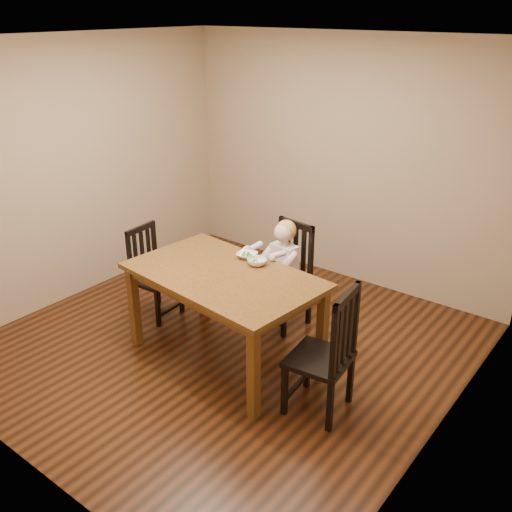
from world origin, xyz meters
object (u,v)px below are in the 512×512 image
Objects in this scene: chair_left at (152,274)px; chair_right at (326,354)px; chair_child at (286,277)px; bowl_peas at (247,255)px; toddler at (283,264)px; bowl_veg at (257,262)px; dining_table at (224,284)px.

chair_left is 2.21m from chair_right.
chair_child is at bearing 117.41° from chair_left.
chair_child reaches higher than bowl_peas.
bowl_veg is (0.06, -0.48, 0.21)m from toddler.
chair_right is (1.10, -0.09, -0.22)m from dining_table.
bowl_peas is at bearing 98.70° from chair_left.
chair_right reaches higher than bowl_veg.
bowl_peas is at bearing 60.22° from chair_right.
chair_right reaches higher than chair_child.
bowl_peas is (-0.11, -0.47, 0.36)m from chair_child.
chair_left is at bearing -172.68° from bowl_veg.
bowl_peas is at bearing 157.86° from bowl_veg.
toddler is at bearing 75.37° from bowl_peas.
chair_right is (1.03, -0.95, 0.02)m from chair_child.
dining_table is at bearing -82.53° from bowl_peas.
chair_left is 0.87× the size of chair_right.
toddler reaches higher than bowl_veg.
chair_right is (2.19, -0.26, 0.07)m from chair_left.
chair_right is 1.29m from bowl_peas.
dining_table is 0.81m from toddler.
bowl_veg reaches higher than dining_table.
chair_left is 1.14m from bowl_peas.
chair_child is 1.11× the size of chair_left.
dining_table is 1.64× the size of chair_right.
toddler is 3.36× the size of bowl_veg.
bowl_peas is at bearing 83.38° from chair_child.
chair_left reaches higher than bowl_veg.
chair_child is 1.77× the size of toddler.
bowl_veg reaches higher than bowl_peas.
dining_table is 1.14m from chair_left.
toddler reaches higher than chair_left.
chair_child reaches higher than bowl_veg.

